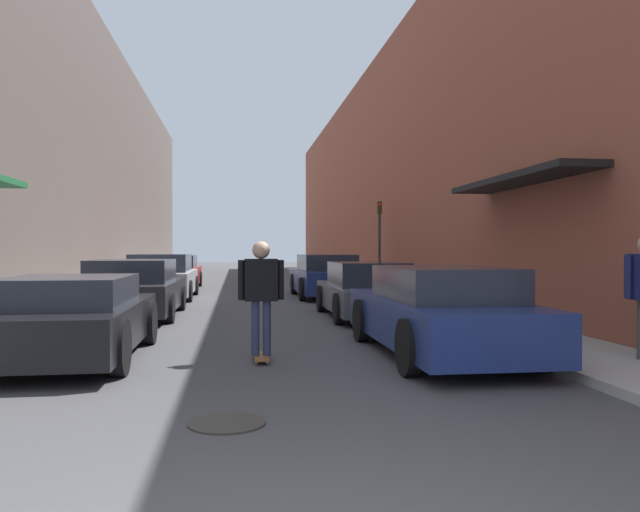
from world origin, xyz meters
TOP-DOWN VIEW (x-y plane):
  - ground at (0.00, 19.84)m, footprint 109.15×109.15m
  - curb_strip_left at (-4.60, 24.81)m, footprint 1.80×49.61m
  - curb_strip_right at (4.60, 24.81)m, footprint 1.80×49.61m
  - building_row_left at (-7.50, 24.80)m, footprint 4.90×49.61m
  - building_row_right at (7.50, 24.80)m, footprint 4.90×49.61m
  - parked_car_left_0 at (-2.60, 6.55)m, footprint 1.96×4.28m
  - parked_car_left_1 at (-2.64, 12.21)m, footprint 2.08×4.60m
  - parked_car_left_2 at (-2.64, 17.63)m, footprint 2.08×4.75m
  - parked_car_left_3 at (-2.72, 22.90)m, footprint 1.95×4.06m
  - parked_car_right_0 at (2.69, 6.22)m, footprint 1.92×4.77m
  - parked_car_right_1 at (2.68, 11.41)m, footprint 1.88×4.37m
  - parked_car_right_2 at (2.61, 17.54)m, footprint 2.01×4.77m
  - skateboarder at (0.06, 6.11)m, footprint 0.64×0.78m
  - manhole_cover at (-0.36, 2.99)m, footprint 0.70×0.70m
  - traffic_light at (4.94, 19.81)m, footprint 0.16×0.22m

SIDE VIEW (x-z plane):
  - ground at x=0.00m, z-range 0.00..0.00m
  - manhole_cover at x=-0.36m, z-range 0.00..0.02m
  - curb_strip_left at x=-4.60m, z-range 0.00..0.12m
  - curb_strip_right at x=4.60m, z-range 0.00..0.12m
  - parked_car_left_0 at x=-2.60m, z-range 0.00..1.19m
  - parked_car_right_1 at x=2.68m, z-range -0.02..1.25m
  - parked_car_left_1 at x=-2.64m, z-range -0.02..1.31m
  - parked_car_left_3 at x=-2.72m, z-range -0.03..1.31m
  - parked_car_right_0 at x=2.69m, z-range -0.01..1.30m
  - parked_car_left_2 at x=-2.64m, z-range -0.03..1.39m
  - parked_car_right_2 at x=2.61m, z-range -0.02..1.38m
  - skateboarder at x=0.06m, z-range 0.19..1.87m
  - traffic_light at x=4.94m, z-range 0.52..3.73m
  - building_row_right at x=7.50m, z-range 0.00..9.65m
  - building_row_left at x=-7.50m, z-range 0.00..10.60m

